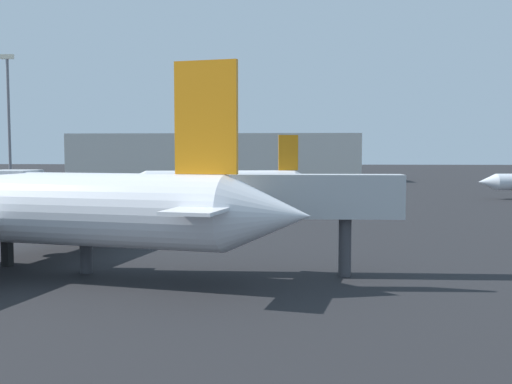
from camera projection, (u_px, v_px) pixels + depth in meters
airplane_distant at (223, 182)px, 73.94m from camera, size 25.43×20.89×9.03m
jet_bridge at (176, 197)px, 32.24m from camera, size 23.08×2.83×5.85m
light_mast_left at (9, 115)px, 103.07m from camera, size 2.40×0.50×24.11m
terminal_building at (216, 157)px, 139.07m from camera, size 67.56×18.25×11.00m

